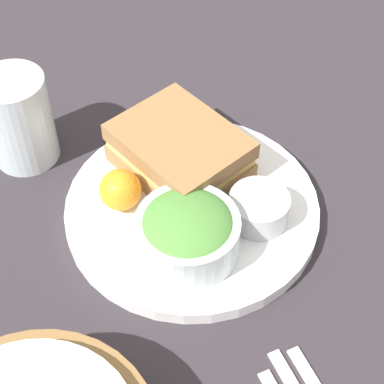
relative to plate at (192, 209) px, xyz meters
The scene contains 7 objects.
ground_plane 0.01m from the plate, ahead, with size 4.00×4.00×0.00m, color #2D282D.
plate is the anchor object (origin of this frame).
sandwich 0.07m from the plate, 16.05° to the right, with size 0.16×0.13×0.05m.
salad_bowl 0.07m from the plate, 145.43° to the left, with size 0.11×0.11×0.06m.
dressing_cup 0.08m from the plate, 135.94° to the right, with size 0.06×0.06×0.03m, color #B7B7BC.
orange_wedge 0.08m from the plate, 59.19° to the left, with size 0.05×0.05×0.05m, color orange.
drink_glass 0.22m from the plate, 34.44° to the left, with size 0.08×0.08×0.11m, color silver.
Camera 1 is at (-0.39, 0.23, 0.55)m, focal length 60.00 mm.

